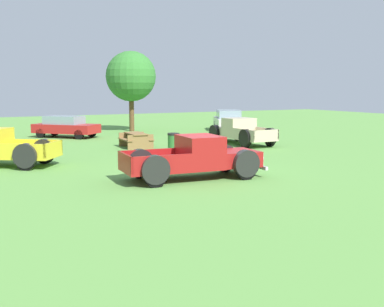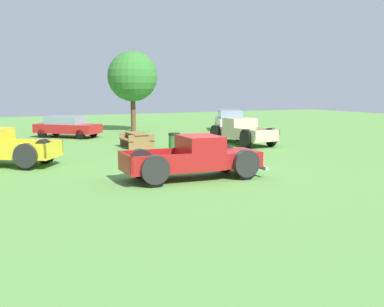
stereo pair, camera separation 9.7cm
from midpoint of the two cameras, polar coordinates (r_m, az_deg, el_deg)
The scene contains 8 objects.
ground_plane at distance 17.54m, azimuth 1.03°, elevation -2.52°, with size 80.00×80.00×0.00m, color #5B9342.
pickup_truck_foreground at distance 16.70m, azimuth 1.30°, elevation -0.54°, with size 5.08×2.27×1.52m.
pickup_truck_behind_right at distance 27.28m, azimuth 5.79°, elevation 2.65°, with size 1.89×4.81×1.47m.
sedan_distant_a at distance 31.59m, azimuth -14.66°, elevation 3.19°, with size 4.08×4.15×1.38m.
sedan_distant_b at distance 35.30m, azimuth 4.67°, elevation 4.02°, with size 3.68×4.97×1.54m.
picnic_table at distance 25.59m, azimuth -6.51°, elevation 1.83°, with size 1.57×1.88×0.78m.
trash_can at distance 23.56m, azimuth -2.02°, elevation 1.32°, with size 0.59×0.59×0.95m.
oak_tree_east at distance 35.29m, azimuth -7.06°, elevation 9.13°, with size 3.64×3.64×5.82m.
Camera 2 is at (-8.10, -15.23, 3.17)m, focal length 44.53 mm.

